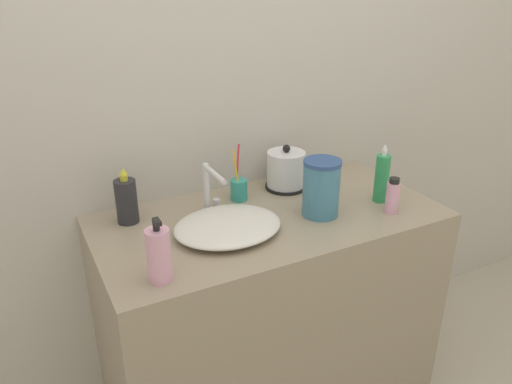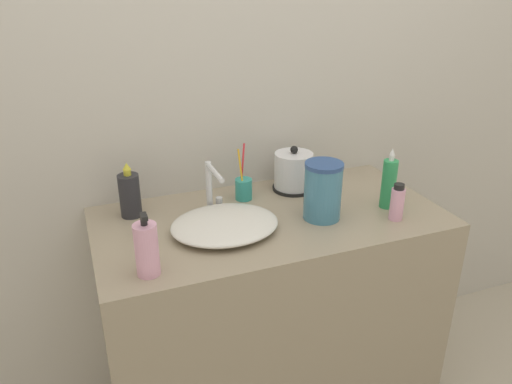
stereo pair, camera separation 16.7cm
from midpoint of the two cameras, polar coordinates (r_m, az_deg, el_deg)
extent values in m
cube|color=beige|center=(1.87, 0.55, 13.24)|extent=(6.00, 0.04, 2.60)
cube|color=gray|center=(1.97, 4.02, -14.23)|extent=(1.20, 0.60, 0.87)
ellipsoid|color=silver|center=(1.62, -0.64, -3.78)|extent=(0.35, 0.30, 0.05)
cylinder|color=silver|center=(1.74, -2.67, 0.63)|extent=(0.02, 0.02, 0.18)
cylinder|color=silver|center=(1.64, -1.85, 2.20)|extent=(0.02, 0.16, 0.02)
cylinder|color=silver|center=(1.78, -1.56, -1.27)|extent=(0.02, 0.02, 0.04)
cylinder|color=black|center=(1.94, 6.69, 0.42)|extent=(0.16, 0.16, 0.01)
cylinder|color=silver|center=(1.92, 6.79, 2.28)|extent=(0.15, 0.15, 0.15)
sphere|color=black|center=(1.89, 6.92, 4.78)|extent=(0.03, 0.03, 0.03)
cylinder|color=teal|center=(1.84, 1.17, 0.27)|extent=(0.06, 0.06, 0.08)
cylinder|color=yellow|center=(1.80, 0.91, 2.34)|extent=(0.02, 0.04, 0.16)
cylinder|color=#E5333F|center=(1.81, 1.07, 2.79)|extent=(0.02, 0.01, 0.18)
cylinder|color=#EAA8C6|center=(1.39, -9.04, -6.63)|extent=(0.07, 0.07, 0.15)
cylinder|color=black|center=(1.35, -9.29, -3.35)|extent=(0.02, 0.02, 0.02)
cube|color=black|center=(1.33, -9.23, -2.88)|extent=(0.02, 0.04, 0.01)
cylinder|color=#28282D|center=(1.73, -11.59, -0.47)|extent=(0.07, 0.07, 0.15)
cylinder|color=gold|center=(1.70, -11.82, 2.16)|extent=(0.03, 0.03, 0.02)
cone|color=gold|center=(1.69, -11.89, 2.85)|extent=(0.03, 0.03, 0.02)
cylinder|color=#2D9956|center=(1.84, 17.46, 0.82)|extent=(0.05, 0.05, 0.18)
cylinder|color=white|center=(1.81, 17.84, 3.69)|extent=(0.02, 0.02, 0.02)
cone|color=white|center=(1.80, 17.93, 4.35)|extent=(0.02, 0.02, 0.02)
cylinder|color=#EAA8C6|center=(1.77, 18.44, -1.40)|extent=(0.05, 0.05, 0.11)
cylinder|color=black|center=(1.75, 18.72, 0.53)|extent=(0.03, 0.03, 0.02)
cylinder|color=teal|center=(1.70, 10.42, -0.15)|extent=(0.13, 0.13, 0.19)
cylinder|color=#2D4C84|center=(1.67, 10.67, 2.99)|extent=(0.13, 0.13, 0.01)
camera|label=1|loc=(0.08, -87.14, 1.28)|focal=35.00mm
camera|label=2|loc=(0.08, 92.86, -1.28)|focal=35.00mm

